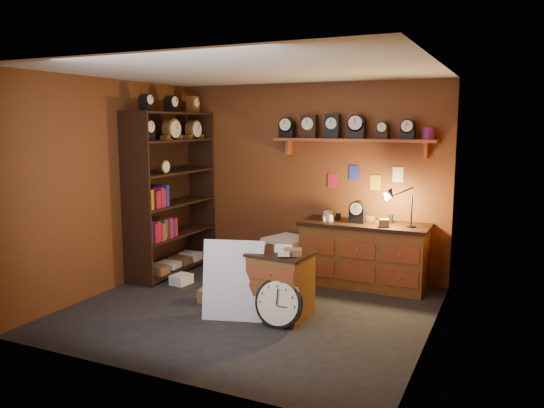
{
  "coord_description": "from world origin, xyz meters",
  "views": [
    {
      "loc": [
        2.71,
        -5.24,
        2.14
      ],
      "look_at": [
        0.12,
        0.35,
        1.2
      ],
      "focal_mm": 35.0,
      "sensor_mm": 36.0,
      "label": 1
    }
  ],
  "objects_px": {
    "workbench": "(364,251)",
    "big_round_clock": "(279,303)",
    "low_cabinet": "(281,282)",
    "shelving_unit": "(169,186)"
  },
  "relations": [
    {
      "from": "workbench",
      "to": "low_cabinet",
      "type": "xyz_separation_m",
      "value": [
        -0.53,
        -1.52,
        -0.07
      ]
    },
    {
      "from": "workbench",
      "to": "low_cabinet",
      "type": "distance_m",
      "value": 1.62
    },
    {
      "from": "workbench",
      "to": "big_round_clock",
      "type": "xyz_separation_m",
      "value": [
        -0.43,
        -1.8,
        -0.21
      ]
    },
    {
      "from": "workbench",
      "to": "big_round_clock",
      "type": "relative_size",
      "value": 3.15
    },
    {
      "from": "shelving_unit",
      "to": "big_round_clock",
      "type": "bearing_deg",
      "value": -29.62
    },
    {
      "from": "workbench",
      "to": "big_round_clock",
      "type": "bearing_deg",
      "value": -103.35
    },
    {
      "from": "big_round_clock",
      "to": "shelving_unit",
      "type": "bearing_deg",
      "value": 150.38
    },
    {
      "from": "shelving_unit",
      "to": "workbench",
      "type": "relative_size",
      "value": 1.54
    },
    {
      "from": "big_round_clock",
      "to": "workbench",
      "type": "bearing_deg",
      "value": 76.65
    },
    {
      "from": "workbench",
      "to": "low_cabinet",
      "type": "height_order",
      "value": "workbench"
    }
  ]
}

